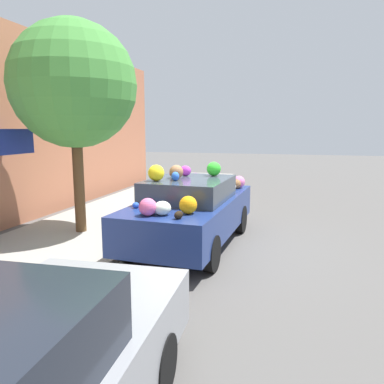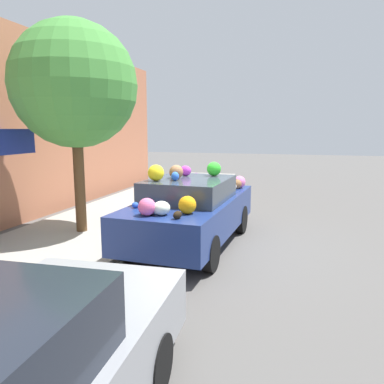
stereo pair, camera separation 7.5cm
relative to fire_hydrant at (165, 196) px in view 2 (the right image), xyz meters
name	(u,v)px [view 2 (the right image)]	position (x,y,z in m)	size (l,w,h in m)	color
ground_plane	(194,245)	(-2.95, -1.73, -0.45)	(60.00, 60.00, 0.00)	#565451
sidewalk_curb	(83,233)	(-2.95, 0.97, -0.40)	(24.00, 3.20, 0.11)	#9E998E
street_tree	(75,86)	(-2.94, 1.00, 2.93)	(2.75, 2.75, 4.66)	brown
fire_hydrant	(165,196)	(0.00, 0.00, 0.00)	(0.20, 0.20, 0.70)	#B2B2B7
art_car	(192,209)	(-2.98, -1.68, 0.33)	(4.31, 1.95, 1.77)	navy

